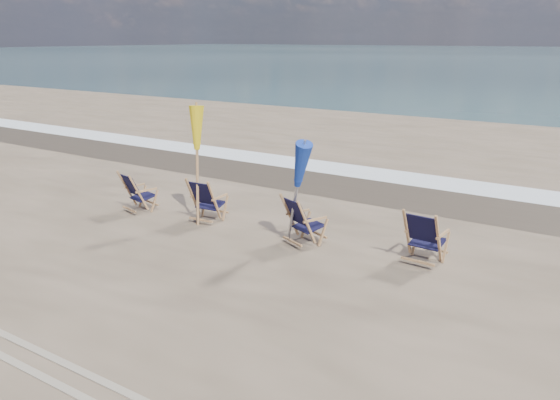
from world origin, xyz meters
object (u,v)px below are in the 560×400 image
(beach_chair_1, at_px, (214,202))
(umbrella_yellow, at_px, (196,135))
(beach_chair_3, at_px, (438,241))
(umbrella_blue, at_px, (295,162))
(beach_chair_2, at_px, (306,225))
(beach_chair_0, at_px, (139,195))

(beach_chair_1, height_order, umbrella_yellow, umbrella_yellow)
(beach_chair_1, xyz_separation_m, beach_chair_3, (4.43, 0.22, 0.01))
(beach_chair_3, height_order, umbrella_blue, umbrella_blue)
(beach_chair_2, xyz_separation_m, beach_chair_3, (2.21, 0.41, 0.01))
(beach_chair_3, relative_size, umbrella_blue, 0.47)
(umbrella_yellow, bearing_deg, beach_chair_0, -169.34)
(umbrella_yellow, bearing_deg, beach_chair_2, -1.99)
(beach_chair_0, relative_size, umbrella_yellow, 0.39)
(beach_chair_0, distance_m, umbrella_yellow, 1.98)
(beach_chair_0, xyz_separation_m, beach_chair_1, (1.74, 0.36, 0.02))
(umbrella_blue, bearing_deg, beach_chair_1, 176.33)
(beach_chair_0, distance_m, beach_chair_3, 6.20)
(beach_chair_1, height_order, beach_chair_2, beach_chair_1)
(beach_chair_3, bearing_deg, beach_chair_0, 9.94)
(beach_chair_1, xyz_separation_m, umbrella_blue, (1.95, -0.13, 1.08))
(beach_chair_0, bearing_deg, beach_chair_3, -160.05)
(beach_chair_2, relative_size, umbrella_yellow, 0.40)
(beach_chair_0, relative_size, umbrella_blue, 0.44)
(beach_chair_1, xyz_separation_m, beach_chair_2, (2.22, -0.19, -0.00))
(beach_chair_0, xyz_separation_m, beach_chair_3, (6.17, 0.58, 0.03))
(umbrella_yellow, bearing_deg, umbrella_blue, -0.72)
(umbrella_yellow, distance_m, umbrella_blue, 2.29)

